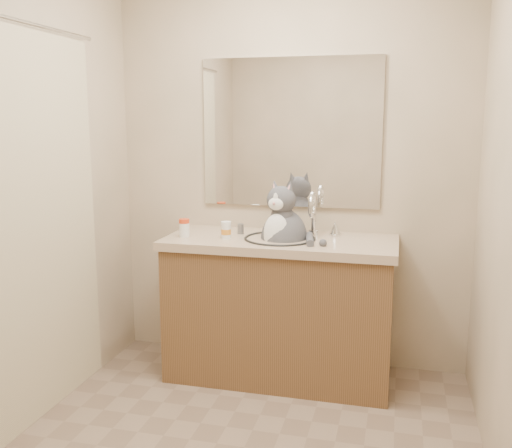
{
  "coord_description": "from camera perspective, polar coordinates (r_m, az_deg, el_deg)",
  "views": [
    {
      "loc": [
        0.66,
        -2.22,
        1.53
      ],
      "look_at": [
        -0.07,
        0.65,
        0.99
      ],
      "focal_mm": 40.0,
      "sensor_mm": 36.0,
      "label": 1
    }
  ],
  "objects": [
    {
      "name": "pill_bottle_redcap",
      "position": [
        3.38,
        -7.18,
        -0.38
      ],
      "size": [
        0.08,
        0.08,
        0.11
      ],
      "rotation": [
        0.0,
        0.0,
        -0.28
      ],
      "color": "white",
      "rests_on": "vanity"
    },
    {
      "name": "room",
      "position": [
        2.34,
        -2.31,
        2.29
      ],
      "size": [
        2.22,
        2.52,
        2.42
      ],
      "color": "#88725E",
      "rests_on": "ground"
    },
    {
      "name": "shower_curtain",
      "position": [
        2.92,
        -21.83,
        -0.18
      ],
      "size": [
        0.02,
        1.3,
        1.93
      ],
      "color": "beige",
      "rests_on": "ground"
    },
    {
      "name": "vanity",
      "position": [
        3.43,
        2.42,
        -8.1
      ],
      "size": [
        1.34,
        0.59,
        1.12
      ],
      "color": "brown",
      "rests_on": "ground"
    },
    {
      "name": "grey_canister",
      "position": [
        3.44,
        -1.55,
        -0.49
      ],
      "size": [
        0.05,
        0.05,
        0.06
      ],
      "rotation": [
        0.0,
        0.0,
        0.21
      ],
      "color": "slate",
      "rests_on": "vanity"
    },
    {
      "name": "mirror",
      "position": [
        3.52,
        3.46,
        9.07
      ],
      "size": [
        1.1,
        0.02,
        0.9
      ],
      "primitive_type": "cube",
      "color": "white",
      "rests_on": "room"
    },
    {
      "name": "pill_bottle_orange",
      "position": [
        3.31,
        -3.01,
        -0.64
      ],
      "size": [
        0.07,
        0.07,
        0.1
      ],
      "rotation": [
        0.0,
        0.0,
        0.29
      ],
      "color": "white",
      "rests_on": "vanity"
    },
    {
      "name": "cat",
      "position": [
        3.32,
        2.77,
        -1.13
      ],
      "size": [
        0.38,
        0.39,
        0.55
      ],
      "rotation": [
        0.0,
        0.0,
        -0.26
      ],
      "color": "#4B4B50",
      "rests_on": "vanity"
    }
  ]
}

